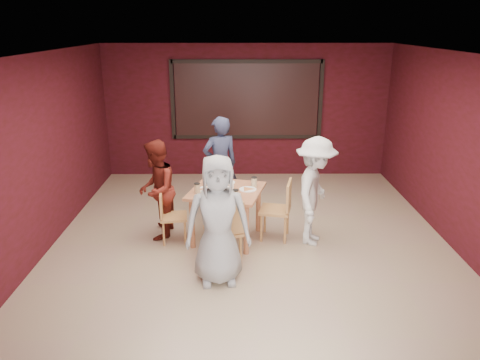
{
  "coord_description": "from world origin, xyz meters",
  "views": [
    {
      "loc": [
        -0.21,
        -6.4,
        3.18
      ],
      "look_at": [
        -0.16,
        0.21,
        0.96
      ],
      "focal_mm": 35.0,
      "sensor_mm": 36.0,
      "label": 1
    }
  ],
  "objects_px": {
    "diner_front": "(218,220)",
    "dining_table": "(226,196)",
    "diner_back": "(220,165)",
    "chair_right": "(280,206)",
    "chair_left": "(169,213)",
    "diner_right": "(315,191)",
    "chair_back": "(221,193)",
    "chair_front": "(225,229)",
    "diner_left": "(156,190)"
  },
  "relations": [
    {
      "from": "diner_front",
      "to": "diner_right",
      "type": "xyz_separation_m",
      "value": [
        1.4,
        1.12,
        -0.02
      ]
    },
    {
      "from": "chair_back",
      "to": "diner_back",
      "type": "distance_m",
      "value": 0.55
    },
    {
      "from": "chair_left",
      "to": "diner_back",
      "type": "height_order",
      "value": "diner_back"
    },
    {
      "from": "dining_table",
      "to": "chair_left",
      "type": "xyz_separation_m",
      "value": [
        -0.86,
        -0.08,
        -0.25
      ]
    },
    {
      "from": "chair_front",
      "to": "diner_front",
      "type": "xyz_separation_m",
      "value": [
        -0.08,
        -0.42,
        0.31
      ]
    },
    {
      "from": "diner_front",
      "to": "chair_back",
      "type": "bearing_deg",
      "value": 85.36
    },
    {
      "from": "chair_left",
      "to": "chair_right",
      "type": "bearing_deg",
      "value": 3.38
    },
    {
      "from": "chair_left",
      "to": "diner_back",
      "type": "distance_m",
      "value": 1.51
    },
    {
      "from": "chair_right",
      "to": "diner_back",
      "type": "xyz_separation_m",
      "value": [
        -0.95,
        1.16,
        0.32
      ]
    },
    {
      "from": "chair_back",
      "to": "diner_left",
      "type": "distance_m",
      "value": 1.21
    },
    {
      "from": "chair_back",
      "to": "chair_right",
      "type": "relative_size",
      "value": 0.87
    },
    {
      "from": "diner_right",
      "to": "dining_table",
      "type": "bearing_deg",
      "value": 104.32
    },
    {
      "from": "chair_front",
      "to": "chair_left",
      "type": "relative_size",
      "value": 1.17
    },
    {
      "from": "chair_left",
      "to": "diner_back",
      "type": "xyz_separation_m",
      "value": [
        0.73,
        1.26,
        0.39
      ]
    },
    {
      "from": "chair_right",
      "to": "diner_back",
      "type": "height_order",
      "value": "diner_back"
    },
    {
      "from": "chair_right",
      "to": "dining_table",
      "type": "bearing_deg",
      "value": -178.31
    },
    {
      "from": "chair_back",
      "to": "chair_left",
      "type": "height_order",
      "value": "same"
    },
    {
      "from": "chair_back",
      "to": "diner_back",
      "type": "relative_size",
      "value": 0.48
    },
    {
      "from": "dining_table",
      "to": "diner_back",
      "type": "relative_size",
      "value": 0.74
    },
    {
      "from": "chair_left",
      "to": "chair_right",
      "type": "relative_size",
      "value": 0.87
    },
    {
      "from": "diner_back",
      "to": "chair_right",
      "type": "bearing_deg",
      "value": 108.0
    },
    {
      "from": "chair_right",
      "to": "diner_left",
      "type": "distance_m",
      "value": 1.91
    },
    {
      "from": "diner_back",
      "to": "diner_left",
      "type": "relative_size",
      "value": 1.11
    },
    {
      "from": "dining_table",
      "to": "diner_back",
      "type": "xyz_separation_m",
      "value": [
        -0.13,
        1.18,
        0.14
      ]
    },
    {
      "from": "chair_front",
      "to": "chair_left",
      "type": "distance_m",
      "value": 1.14
    },
    {
      "from": "chair_right",
      "to": "diner_left",
      "type": "relative_size",
      "value": 0.61
    },
    {
      "from": "chair_left",
      "to": "diner_right",
      "type": "bearing_deg",
      "value": -0.97
    },
    {
      "from": "chair_front",
      "to": "diner_front",
      "type": "relative_size",
      "value": 0.56
    },
    {
      "from": "dining_table",
      "to": "chair_front",
      "type": "bearing_deg",
      "value": -90.21
    },
    {
      "from": "chair_front",
      "to": "dining_table",
      "type": "bearing_deg",
      "value": 89.79
    },
    {
      "from": "diner_right",
      "to": "chair_left",
      "type": "bearing_deg",
      "value": 108.23
    },
    {
      "from": "chair_back",
      "to": "chair_left",
      "type": "distance_m",
      "value": 1.15
    },
    {
      "from": "chair_left",
      "to": "diner_back",
      "type": "bearing_deg",
      "value": 59.7
    },
    {
      "from": "dining_table",
      "to": "diner_front",
      "type": "relative_size",
      "value": 0.74
    },
    {
      "from": "chair_front",
      "to": "diner_back",
      "type": "bearing_deg",
      "value": 93.66
    },
    {
      "from": "diner_front",
      "to": "diner_back",
      "type": "distance_m",
      "value": 2.41
    },
    {
      "from": "chair_right",
      "to": "diner_right",
      "type": "height_order",
      "value": "diner_right"
    },
    {
      "from": "diner_left",
      "to": "diner_right",
      "type": "relative_size",
      "value": 0.94
    },
    {
      "from": "diner_back",
      "to": "chair_front",
      "type": "bearing_deg",
      "value": 72.13
    },
    {
      "from": "chair_front",
      "to": "chair_back",
      "type": "relative_size",
      "value": 1.17
    },
    {
      "from": "chair_front",
      "to": "diner_back",
      "type": "distance_m",
      "value": 2.02
    },
    {
      "from": "chair_back",
      "to": "diner_front",
      "type": "height_order",
      "value": "diner_front"
    },
    {
      "from": "dining_table",
      "to": "chair_front",
      "type": "xyz_separation_m",
      "value": [
        -0.0,
        -0.81,
        -0.17
      ]
    },
    {
      "from": "diner_front",
      "to": "dining_table",
      "type": "bearing_deg",
      "value": 80.73
    },
    {
      "from": "chair_front",
      "to": "chair_right",
      "type": "distance_m",
      "value": 1.18
    },
    {
      "from": "chair_front",
      "to": "chair_left",
      "type": "bearing_deg",
      "value": 139.43
    },
    {
      "from": "chair_front",
      "to": "chair_back",
      "type": "height_order",
      "value": "chair_front"
    },
    {
      "from": "chair_right",
      "to": "chair_front",
      "type": "bearing_deg",
      "value": -134.62
    },
    {
      "from": "chair_front",
      "to": "chair_back",
      "type": "xyz_separation_m",
      "value": [
        -0.11,
        1.61,
        -0.08
      ]
    },
    {
      "from": "diner_front",
      "to": "chair_front",
      "type": "bearing_deg",
      "value": 74.01
    }
  ]
}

